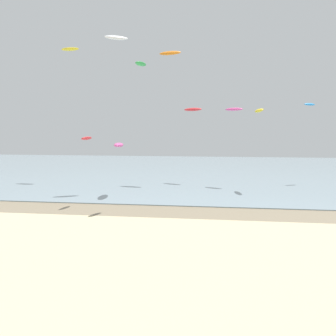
% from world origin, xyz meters
% --- Properties ---
extents(wet_sand_strip, '(120.00, 5.01, 0.01)m').
position_xyz_m(wet_sand_strip, '(0.00, 26.86, 0.00)').
color(wet_sand_strip, '#84755B').
rests_on(wet_sand_strip, ground).
extents(sea, '(160.00, 70.00, 0.10)m').
position_xyz_m(sea, '(0.00, 64.36, 0.05)').
color(sea, '#7F939E').
rests_on(sea, ground).
extents(kite_aloft_0, '(2.11, 1.53, 0.55)m').
position_xyz_m(kite_aloft_0, '(15.79, 48.37, 12.08)').
color(kite_aloft_0, '#2384D1').
extents(kite_aloft_1, '(1.47, 3.44, 0.56)m').
position_xyz_m(kite_aloft_1, '(-10.20, 34.44, 6.35)').
color(kite_aloft_1, '#E54C99').
extents(kite_aloft_2, '(3.26, 2.39, 0.88)m').
position_xyz_m(kite_aloft_2, '(-11.35, 38.09, 20.11)').
color(kite_aloft_2, white).
extents(kite_aloft_3, '(2.81, 1.99, 0.51)m').
position_xyz_m(kite_aloft_3, '(4.26, 44.15, 11.18)').
color(kite_aloft_3, '#E54C99').
extents(kite_aloft_4, '(1.27, 2.05, 0.50)m').
position_xyz_m(kite_aloft_4, '(-6.13, 28.77, 14.91)').
color(kite_aloft_4, green).
extents(kite_aloft_5, '(3.57, 1.80, 0.94)m').
position_xyz_m(kite_aloft_5, '(-5.29, 46.04, 19.74)').
color(kite_aloft_5, orange).
extents(kite_aloft_6, '(3.19, 2.15, 0.67)m').
position_xyz_m(kite_aloft_6, '(-1.83, 46.93, 11.37)').
color(kite_aloft_6, red).
extents(kite_aloft_7, '(3.03, 1.15, 0.54)m').
position_xyz_m(kite_aloft_7, '(-21.38, 46.79, 20.97)').
color(kite_aloft_7, yellow).
extents(kite_aloft_8, '(1.42, 2.91, 0.72)m').
position_xyz_m(kite_aloft_8, '(7.33, 40.51, 10.76)').
color(kite_aloft_8, yellow).
extents(kite_aloft_9, '(1.02, 2.00, 0.53)m').
position_xyz_m(kite_aloft_9, '(-12.22, 29.00, 7.28)').
color(kite_aloft_9, red).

